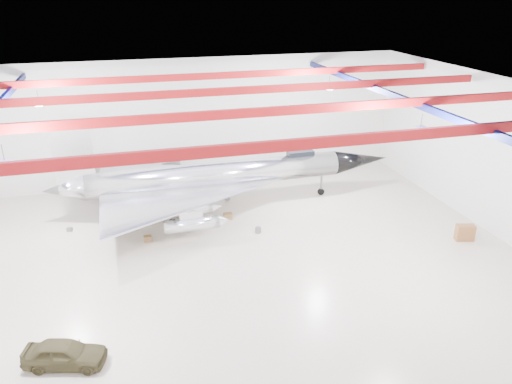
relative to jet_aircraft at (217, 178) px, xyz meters
name	(u,v)px	position (x,y,z in m)	size (l,w,h in m)	color
floor	(216,260)	(-1.79, -8.34, -2.51)	(40.00, 40.00, 0.00)	#C3B59B
wall_back	(181,122)	(-1.79, 6.66, 2.99)	(40.00, 40.00, 0.00)	silver
wall_right	(489,155)	(18.21, -8.34, 2.99)	(30.00, 30.00, 0.00)	silver
ceiling	(210,92)	(-1.79, -8.34, 8.49)	(40.00, 40.00, 0.00)	#0A0F38
ceiling_structure	(210,104)	(-1.79, -8.34, 7.81)	(39.50, 29.50, 1.08)	maroon
jet_aircraft	(217,178)	(0.00, 0.00, 0.00)	(28.03, 16.17, 7.65)	silver
jeep	(65,354)	(-10.54, -16.03, -1.85)	(1.55, 3.85, 1.31)	#39331C
desk	(465,233)	(15.65, -10.28, -1.93)	(1.26, 0.63, 1.15)	brown
crate_ply	(148,239)	(-5.90, -4.46, -2.32)	(0.54, 0.43, 0.38)	olive
toolbox_red	(163,210)	(-4.33, 0.28, -2.36)	(0.44, 0.35, 0.31)	maroon
engine_drum	(258,230)	(1.94, -5.30, -2.31)	(0.45, 0.45, 0.40)	#59595B
parts_bin	(228,216)	(0.32, -2.45, -2.28)	(0.65, 0.52, 0.46)	olive
crate_small	(70,229)	(-11.29, -1.37, -2.37)	(0.39, 0.31, 0.27)	#59595B
spares_box	(228,198)	(1.11, 1.22, -2.33)	(0.40, 0.40, 0.36)	#59595B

